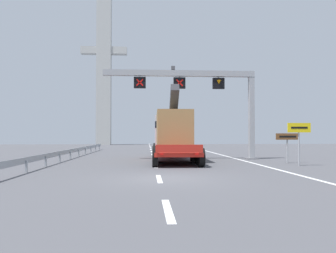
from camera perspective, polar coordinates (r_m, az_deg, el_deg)
The scene contains 9 objects.
ground at distance 14.31m, azimuth -0.39°, elevation -8.91°, with size 112.00×112.00×0.00m, color #4C4C51.
lane_markings at distance 40.67m, azimuth -2.91°, elevation -4.12°, with size 0.20×67.52×0.01m.
edge_line_right at distance 27.15m, azimuth 11.37°, elevation -5.38°, with size 0.20×63.00×0.01m, color silver.
overhead_lane_gantry at distance 26.06m, azimuth 5.58°, elevation 6.66°, with size 11.95×0.90×7.17m.
heavy_haul_truck_red at distance 26.74m, azimuth 0.58°, elevation -1.21°, with size 3.23×14.10×5.30m.
exit_sign_yellow at distance 21.67m, azimuth 21.52°, elevation -1.10°, with size 1.43×0.15×2.59m.
tourist_info_sign_brown at distance 23.39m, azimuth 19.77°, elevation -2.24°, with size 1.57×0.15×1.97m.
guardrail_left at distance 28.66m, azimuth -15.78°, elevation -4.03°, with size 0.13×31.64×0.76m.
bridge_pylon_distant at distance 68.10m, azimuth -10.90°, elevation 9.98°, with size 9.00×2.00×30.04m.
Camera 1 is at (-0.80, -14.17, 1.84)m, focal length 35.60 mm.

